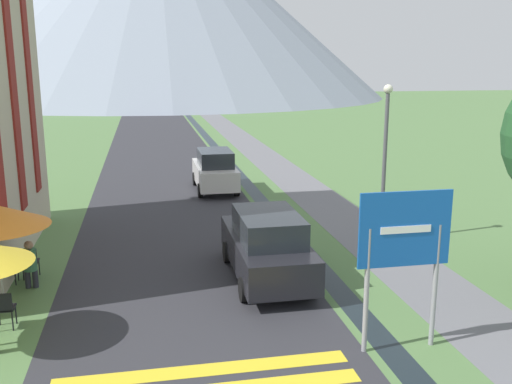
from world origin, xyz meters
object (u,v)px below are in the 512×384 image
at_px(cafe_chair_near_left, 4,307).
at_px(cafe_chair_far_left, 8,265).
at_px(person_seated_far, 30,262).
at_px(parked_car_far, 215,170).
at_px(cafe_chair_far_right, 30,260).
at_px(road_sign, 404,245).
at_px(streetlamp, 385,150).
at_px(parked_car_near, 267,245).

xyz_separation_m(cafe_chair_near_left, cafe_chair_far_left, (-0.48, 2.65, 0.00)).
bearing_deg(cafe_chair_near_left, person_seated_far, 94.97).
relative_size(parked_car_far, person_seated_far, 3.29).
bearing_deg(person_seated_far, cafe_chair_near_left, -93.14).
distance_m(cafe_chair_far_left, cafe_chair_far_right, 0.56).
relative_size(road_sign, streetlamp, 0.65).
distance_m(parked_car_far, cafe_chair_far_right, 11.31).
xyz_separation_m(parked_car_near, cafe_chair_far_left, (-6.55, 0.86, -0.40)).
bearing_deg(cafe_chair_near_left, streetlamp, 30.31).
bearing_deg(parked_car_near, parked_car_far, 90.16).
distance_m(cafe_chair_near_left, cafe_chair_far_left, 2.70).
distance_m(road_sign, person_seated_far, 9.15).
relative_size(road_sign, cafe_chair_far_right, 3.77).
height_order(parked_car_near, parked_car_far, same).
distance_m(person_seated_far, streetlamp, 10.57).
distance_m(parked_car_near, streetlamp, 5.25).
bearing_deg(cafe_chair_far_left, parked_car_far, 84.94).
distance_m(cafe_chair_near_left, streetlamp, 11.36).
bearing_deg(parked_car_near, streetlamp, 29.72).
relative_size(parked_car_far, streetlamp, 0.82).
bearing_deg(person_seated_far, streetlamp, 10.41).
distance_m(road_sign, cafe_chair_near_left, 8.36).
xyz_separation_m(cafe_chair_near_left, person_seated_far, (0.13, 2.33, 0.17)).
distance_m(parked_car_near, parked_car_far, 10.73).
bearing_deg(parked_car_far, road_sign, -83.07).
bearing_deg(cafe_chair_far_left, cafe_chair_near_left, -51.45).
relative_size(person_seated_far, streetlamp, 0.25).
distance_m(cafe_chair_far_left, streetlamp, 11.13).
bearing_deg(cafe_chair_far_right, parked_car_near, 10.64).
height_order(cafe_chair_near_left, cafe_chair_far_left, same).
xyz_separation_m(road_sign, cafe_chair_far_left, (-8.33, 5.02, -1.63)).
bearing_deg(person_seated_far, parked_car_far, 59.87).
distance_m(parked_car_far, person_seated_far, 11.78).
height_order(parked_car_far, cafe_chair_near_left, parked_car_far).
height_order(parked_car_far, cafe_chair_far_left, parked_car_far).
bearing_deg(cafe_chair_far_right, cafe_chair_far_left, -125.21).
xyz_separation_m(cafe_chair_near_left, cafe_chair_far_right, (-0.00, 2.96, 0.00)).
distance_m(cafe_chair_far_right, person_seated_far, 0.67).
relative_size(parked_car_near, person_seated_far, 3.64).
xyz_separation_m(parked_car_far, cafe_chair_near_left, (-6.04, -12.52, -0.39)).
height_order(cafe_chair_far_right, streetlamp, streetlamp).
height_order(cafe_chair_near_left, person_seated_far, person_seated_far).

